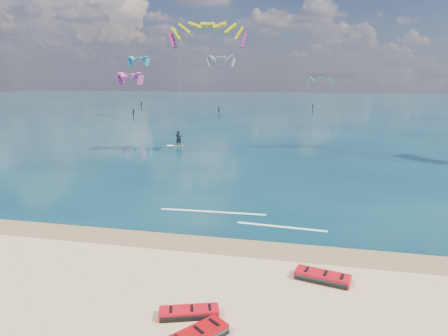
# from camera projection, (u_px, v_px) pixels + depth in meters

# --- Properties ---
(ground) EXTENTS (320.00, 320.00, 0.00)m
(ground) POSITION_uv_depth(u_px,v_px,m) (256.00, 139.00, 57.52)
(ground) COLOR tan
(ground) RESTS_ON ground
(wet_sand_strip) EXTENTS (320.00, 2.40, 0.01)m
(wet_sand_strip) POSITION_uv_depth(u_px,v_px,m) (170.00, 241.00, 22.26)
(wet_sand_strip) COLOR brown
(wet_sand_strip) RESTS_ON ground
(sea) EXTENTS (320.00, 200.00, 0.04)m
(sea) POSITION_uv_depth(u_px,v_px,m) (284.00, 106.00, 118.50)
(sea) COLOR #082430
(sea) RESTS_ON ground
(packed_kite_left) EXTENTS (2.66, 1.72, 0.37)m
(packed_kite_left) POSITION_uv_depth(u_px,v_px,m) (189.00, 316.00, 15.29)
(packed_kite_left) COLOR red
(packed_kite_left) RESTS_ON ground
(packed_kite_mid) EXTENTS (2.84, 1.79, 0.44)m
(packed_kite_mid) POSITION_uv_depth(u_px,v_px,m) (322.00, 281.00, 17.93)
(packed_kite_mid) COLOR red
(packed_kite_mid) RESTS_ON ground
(kitesurfer_main) EXTENTS (12.69, 7.36, 16.00)m
(kitesurfer_main) POSITION_uv_depth(u_px,v_px,m) (193.00, 81.00, 46.79)
(kitesurfer_main) COLOR yellow
(kitesurfer_main) RESTS_ON sea
(shoreline_foam) EXTENTS (11.06, 2.37, 0.01)m
(shoreline_foam) POSITION_uv_depth(u_px,v_px,m) (241.00, 218.00, 25.71)
(shoreline_foam) COLOR white
(shoreline_foam) RESTS_ON ground
(distant_kites) EXTENTS (55.47, 28.34, 13.85)m
(distant_kites) POSITION_uv_depth(u_px,v_px,m) (196.00, 88.00, 99.51)
(distant_kites) COLOR #348F6B
(distant_kites) RESTS_ON ground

